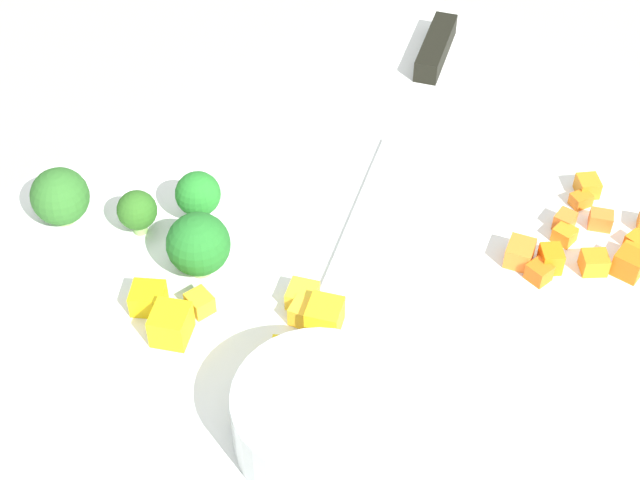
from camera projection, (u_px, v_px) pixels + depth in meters
The scene contains 27 objects.
ground_plane at pixel (320, 265), 0.60m from camera, with size 4.00×4.00×0.00m, color #A29C8E.
cutting_board at pixel (320, 258), 0.59m from camera, with size 0.55×0.37×0.01m, color white.
prep_bowl at pixel (319, 417), 0.48m from camera, with size 0.09×0.09×0.04m, color #B4BCBD.
chef_knife at pixel (417, 95), 0.69m from camera, with size 0.27×0.16×0.02m.
carrot_dice_0 at pixel (520, 253), 0.58m from camera, with size 0.02×0.02×0.01m, color orange.
carrot_dice_1 at pixel (581, 200), 0.61m from camera, with size 0.01×0.01×0.01m, color orange.
carrot_dice_2 at pixel (636, 241), 0.59m from camera, with size 0.01×0.01×0.01m, color orange.
carrot_dice_3 at pixel (588, 186), 0.62m from camera, with size 0.01×0.01×0.01m, color orange.
carrot_dice_4 at pixel (551, 259), 0.57m from camera, with size 0.01×0.01×0.02m, color orange.
carrot_dice_5 at pixel (630, 254), 0.58m from camera, with size 0.01×0.01×0.01m, color orange.
carrot_dice_6 at pixel (564, 235), 0.59m from camera, with size 0.01×0.01×0.01m, color orange.
carrot_dice_7 at pixel (601, 220), 0.60m from camera, with size 0.01×0.01×0.01m, color orange.
carrot_dice_8 at pixel (539, 272), 0.57m from camera, with size 0.01×0.01×0.01m, color orange.
carrot_dice_9 at pixel (594, 263), 0.57m from camera, with size 0.02×0.01×0.01m, color orange.
carrot_dice_10 at pixel (629, 264), 0.57m from camera, with size 0.01×0.02×0.02m, color orange.
carrot_dice_12 at pixel (565, 221), 0.60m from camera, with size 0.01×0.01×0.01m, color orange.
pepper_dice_0 at pixel (325, 317), 0.54m from camera, with size 0.02×0.02×0.02m, color yellow.
pepper_dice_1 at pixel (171, 324), 0.53m from camera, with size 0.02×0.02×0.02m, color yellow.
pepper_dice_2 at pixel (200, 303), 0.55m from camera, with size 0.01×0.01×0.01m, color yellow.
pepper_dice_3 at pixel (303, 313), 0.54m from camera, with size 0.01×0.01×0.01m, color yellow.
pepper_dice_4 at pixel (148, 298), 0.55m from camera, with size 0.02×0.02×0.01m, color yellow.
pepper_dice_5 at pixel (284, 350), 0.53m from camera, with size 0.01×0.01×0.01m, color yellow.
pepper_dice_6 at pixel (302, 296), 0.55m from camera, with size 0.02×0.02×0.01m, color yellow.
broccoli_floret_0 at pixel (137, 211), 0.59m from camera, with size 0.02×0.02×0.03m.
broccoli_floret_1 at pixel (198, 245), 0.56m from camera, with size 0.04×0.04×0.04m.
broccoli_floret_2 at pixel (198, 195), 0.59m from camera, with size 0.03×0.03×0.04m.
broccoli_floret_3 at pixel (60, 197), 0.59m from camera, with size 0.04×0.04×0.04m.
Camera 1 is at (0.29, 0.29, 0.43)m, focal length 54.02 mm.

